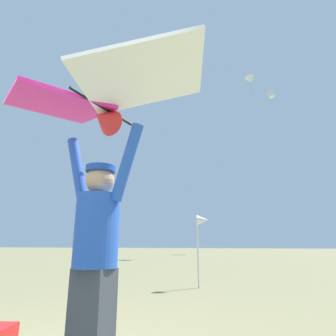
{
  "coord_description": "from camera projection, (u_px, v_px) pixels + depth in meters",
  "views": [
    {
      "loc": [
        1.43,
        -1.97,
        1.0
      ],
      "look_at": [
        0.37,
        2.48,
        2.22
      ],
      "focal_mm": 30.2,
      "sensor_mm": 36.0,
      "label": 1
    }
  ],
  "objects": [
    {
      "name": "distant_kite_white_low_right",
      "position": [
        250.0,
        80.0,
        27.81
      ],
      "size": [
        1.03,
        0.99,
        2.07
      ],
      "color": "white"
    },
    {
      "name": "held_stunt_kite",
      "position": [
        98.0,
        98.0,
        2.4
      ],
      "size": [
        2.04,
        1.31,
        0.43
      ],
      "color": "black"
    },
    {
      "name": "marker_flag",
      "position": [
        202.0,
        224.0,
        6.87
      ],
      "size": [
        0.3,
        0.24,
        1.67
      ],
      "color": "silver",
      "rests_on": "ground"
    },
    {
      "name": "kite_flyer_person",
      "position": [
        96.0,
        252.0,
        2.16
      ],
      "size": [
        0.8,
        0.42,
        1.92
      ],
      "color": "#424751",
      "rests_on": "ground"
    },
    {
      "name": "distant_kite_white_mid_left",
      "position": [
        138.0,
        45.0,
        30.13
      ],
      "size": [
        0.98,
        0.85,
        1.22
      ],
      "color": "white"
    },
    {
      "name": "distant_kite_white_far_center",
      "position": [
        271.0,
        94.0,
        38.11
      ],
      "size": [
        0.87,
        0.91,
        1.2
      ],
      "color": "white"
    }
  ]
}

